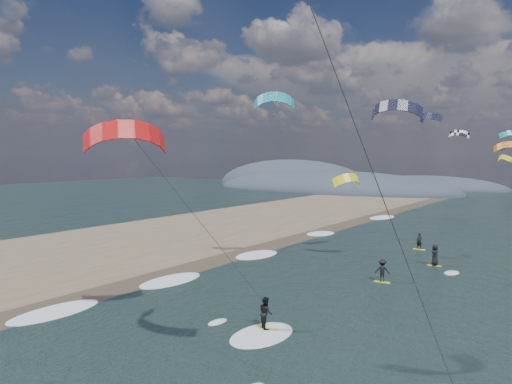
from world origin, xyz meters
The scene contains 7 objects.
sand_strip centered at (-24.00, 10.00, 0.00)m, with size 26.00×240.00×0.00m, color brown.
wet_sand_strip centered at (-12.00, 10.00, 0.00)m, with size 3.00×240.00×0.00m, color #382D23.
coastal_hills centered at (-44.84, 107.86, 0.00)m, with size 80.00×41.00×15.00m.
kitesurfer_near_b centered at (-1.73, 6.29, 7.10)m, with size 6.85×9.24×11.46m.
far_kitesurfers centered at (2.56, 28.09, 0.84)m, with size 4.20×14.30×1.76m.
bg_kite_field centered at (0.18, 53.78, 11.30)m, with size 13.99×73.95×7.97m.
shoreline_surf centered at (-10.80, 14.75, 0.00)m, with size 2.40×79.40×0.11m.
Camera 1 is at (14.57, -10.55, 9.11)m, focal length 35.00 mm.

